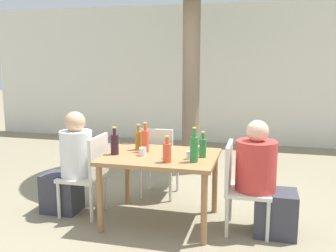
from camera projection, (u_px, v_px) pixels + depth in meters
ground_plane at (161, 221)px, 3.95m from camera, size 30.00×30.00×0.00m
cafe_building_wall at (214, 75)px, 7.60m from camera, size 10.00×0.08×2.80m
dining_table_front at (161, 163)px, 3.84m from camera, size 1.15×0.89×0.72m
patio_chair_0 at (89, 171)px, 4.06m from camera, size 0.44×0.44×0.88m
patio_chair_1 at (240, 182)px, 3.67m from camera, size 0.44×0.44×0.88m
patio_chair_2 at (157, 159)px, 4.57m from camera, size 0.44×0.44×0.88m
person_seated_0 at (70, 168)px, 4.12m from camera, size 0.57×0.35×1.14m
person_seated_1 at (264, 183)px, 3.61m from camera, size 0.60×0.39×1.12m
amber_bottle_0 at (138, 140)px, 4.03m from camera, size 0.07×0.07×0.28m
green_bottle_1 at (194, 149)px, 3.54m from camera, size 0.08×0.08×0.33m
green_bottle_2 at (203, 147)px, 3.72m from camera, size 0.07×0.07×0.26m
soda_bottle_3 at (145, 141)px, 3.93m from camera, size 0.08×0.08×0.32m
wine_bottle_4 at (115, 144)px, 3.83m from camera, size 0.08×0.08×0.29m
soda_bottle_5 at (167, 152)px, 3.53m from camera, size 0.08×0.08×0.26m
drinking_glass_0 at (189, 155)px, 3.66m from camera, size 0.06×0.06×0.08m
drinking_glass_1 at (169, 153)px, 3.68m from camera, size 0.07×0.07×0.11m
drinking_glass_2 at (143, 152)px, 3.79m from camera, size 0.07×0.07×0.08m
drinking_glass_3 at (198, 150)px, 3.82m from camera, size 0.08×0.08×0.09m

